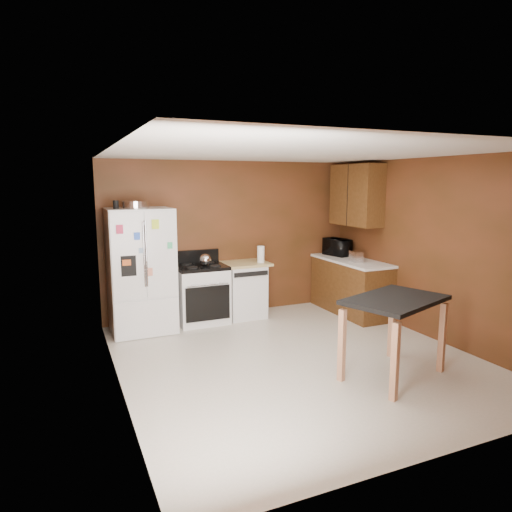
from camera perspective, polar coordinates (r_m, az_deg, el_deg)
floor at (r=5.81m, az=5.12°, el=-12.68°), size 4.50×4.50×0.00m
ceiling at (r=5.40m, az=5.51°, el=12.76°), size 4.50×4.50×0.00m
wall_back at (r=7.50m, az=-3.00°, el=2.22°), size 4.20×0.00×4.20m
wall_front at (r=3.70m, az=22.39°, el=-5.78°), size 4.20×0.00×4.20m
wall_left at (r=4.83m, az=-17.09°, el=-2.09°), size 0.00×4.50×4.50m
wall_right at (r=6.73m, az=21.19°, el=0.80°), size 0.00×4.50×4.50m
roasting_pan at (r=6.68m, az=-14.85°, el=6.24°), size 0.40×0.40×0.10m
pen_cup at (r=6.58m, az=-17.12°, el=6.15°), size 0.08×0.08×0.11m
kettle at (r=6.99m, az=-6.36°, el=-0.47°), size 0.18×0.18×0.18m
paper_towel at (r=7.27m, az=0.60°, el=0.21°), size 0.12×0.12×0.27m
green_canister at (r=7.48m, az=0.61°, el=-0.14°), size 0.13×0.13×0.11m
toaster at (r=7.48m, az=12.40°, el=-0.06°), size 0.17×0.25×0.17m
microwave at (r=8.05m, az=10.12°, el=1.02°), size 0.42×0.54×0.27m
refrigerator at (r=6.79m, az=-14.16°, el=-1.78°), size 0.90×0.80×1.80m
gas_range at (r=7.13m, az=-6.86°, el=-4.63°), size 0.76×0.68×1.10m
dishwasher at (r=7.39m, az=-1.54°, el=-4.16°), size 0.78×0.63×0.89m
right_cabinets at (r=7.73m, az=11.95°, el=-0.32°), size 0.63×1.58×2.45m
island at (r=5.30m, az=16.96°, el=-6.57°), size 1.32×1.09×0.91m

